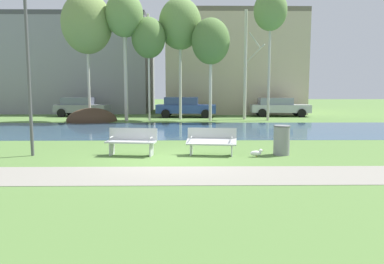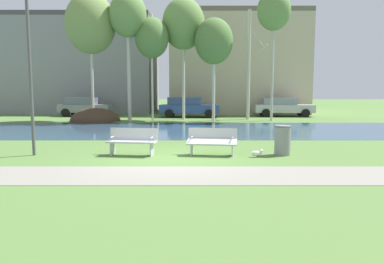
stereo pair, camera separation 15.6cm
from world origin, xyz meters
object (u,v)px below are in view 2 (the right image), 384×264
Objects in this scene: bench_left at (132,141)px; parked_sedan_second_blue at (188,107)px; bench_right at (211,141)px; trash_bin at (282,140)px; parked_hatch_third_silver at (282,107)px; streetlamp at (27,34)px; parked_van_nearest_grey at (84,106)px; seagull at (256,153)px.

bench_left is 0.36× the size of parked_sedan_second_blue.
trash_bin reaches higher than bench_right.
parked_hatch_third_silver is at bearing 6.15° from parked_sedan_second_blue.
bench_left is 4.87m from trash_bin.
parked_hatch_third_silver reaches higher than bench_right.
trash_bin is at bearing -78.93° from parked_sedan_second_blue.
parked_van_nearest_grey is at bearing 101.01° from streetlamp.
streetlamp is (-7.17, 0.34, 3.72)m from seagull.
seagull is 18.38m from parked_hatch_third_silver.
parked_sedan_second_blue is (-0.94, 16.49, 0.33)m from bench_right.
streetlamp is 1.26× the size of parked_sedan_second_blue.
streetlamp is at bearing -179.76° from bench_left.
streetlamp reaches higher than bench_left.
streetlamp is (-5.77, -0.01, 3.38)m from bench_right.
streetlamp is 21.43m from parked_hatch_third_silver.
trash_bin is at bearing -56.78° from parked_van_nearest_grey.
streetlamp reaches higher than trash_bin.
bench_right is at bearing -179.12° from trash_bin.
bench_left is at bearing 174.93° from seagull.
bench_left is 4.65m from streetlamp.
parked_van_nearest_grey is (-9.19, 17.55, 0.31)m from bench_right.
trash_bin is 0.17× the size of streetlamp.
parked_van_nearest_grey is (-3.42, 17.57, -3.07)m from streetlamp.
parked_van_nearest_grey is at bearing 110.62° from bench_left.
bench_left is at bearing -117.69° from parked_hatch_third_silver.
bench_right is (2.58, 0.00, 0.00)m from bench_left.
parked_van_nearest_grey reaches higher than trash_bin.
seagull is 8.08m from streetlamp.
bench_left is 0.36× the size of parked_hatch_third_silver.
bench_left is at bearing -179.59° from trash_bin.
trash_bin is 0.21× the size of parked_hatch_third_silver.
streetlamp is at bearing -179.66° from trash_bin.
parked_van_nearest_grey is 0.90× the size of parked_sedan_second_blue.
trash_bin is 20.94m from parked_van_nearest_grey.
bench_right is at bearing 165.81° from seagull.
parked_hatch_third_silver is at bearing 62.31° from bench_left.
parked_hatch_third_silver is (15.68, -0.26, -0.01)m from parked_van_nearest_grey.
parked_van_nearest_grey is at bearing 117.63° from bench_right.
bench_left is 16.58m from parked_sedan_second_blue.
parked_hatch_third_silver is at bearing 69.42° from bench_right.
parked_sedan_second_blue is at bearing 97.88° from seagull.
streetlamp is at bearing -106.32° from parked_sedan_second_blue.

